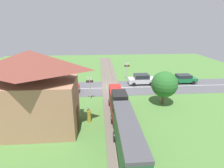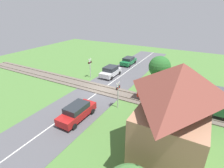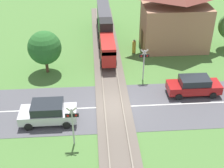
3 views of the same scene
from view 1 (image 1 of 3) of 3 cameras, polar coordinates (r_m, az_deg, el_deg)
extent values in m
plane|color=#4C7A38|center=(26.93, -0.26, -1.29)|extent=(60.00, 60.00, 0.00)
cube|color=#515156|center=(26.92, -0.26, -1.27)|extent=(48.00, 6.40, 0.02)
cube|color=silver|center=(26.92, -0.26, -1.25)|extent=(48.00, 0.12, 0.00)
cube|color=#665B51|center=(26.91, -0.26, -1.17)|extent=(2.80, 48.00, 0.12)
cube|color=slate|center=(26.92, 1.26, -0.89)|extent=(0.10, 48.00, 0.12)
cube|color=slate|center=(26.83, -1.80, -0.97)|extent=(0.10, 48.00, 0.12)
cube|color=red|center=(18.63, 1.62, -5.77)|extent=(1.35, 6.06, 1.90)
cube|color=black|center=(18.41, 1.64, -4.29)|extent=(1.37, 6.06, 0.36)
cube|color=black|center=(16.19, 2.43, -4.34)|extent=(1.35, 1.94, 0.90)
cylinder|color=black|center=(20.85, 3.02, -5.82)|extent=(0.14, 0.76, 0.76)
cylinder|color=black|center=(20.73, -0.95, -5.96)|extent=(0.14, 0.76, 0.76)
cylinder|color=black|center=(17.45, 4.67, -11.19)|extent=(0.14, 0.76, 0.76)
cylinder|color=black|center=(17.30, -0.14, -11.41)|extent=(0.14, 0.76, 0.76)
cube|color=#235B33|center=(12.60, 5.09, -18.05)|extent=(1.35, 6.97, 2.40)
cube|color=#47474C|center=(11.85, 5.28, -12.96)|extent=(1.41, 6.97, 0.24)
cylinder|color=black|center=(15.19, 6.33, -16.40)|extent=(0.14, 0.76, 0.76)
cylinder|color=black|center=(15.01, 0.68, -16.74)|extent=(0.14, 0.76, 0.76)
cube|color=silver|center=(28.83, 9.52, 1.21)|extent=(4.24, 1.88, 0.71)
cube|color=#23282D|center=(28.63, 9.59, 2.50)|extent=(2.33, 1.73, 0.65)
cylinder|color=black|center=(27.77, 7.17, -0.14)|extent=(0.60, 0.18, 0.60)
cylinder|color=black|center=(29.52, 6.46, 1.07)|extent=(0.60, 0.18, 0.60)
cylinder|color=black|center=(28.45, 12.62, 0.01)|extent=(0.60, 0.18, 0.60)
cylinder|color=black|center=(30.16, 11.61, 1.18)|extent=(0.60, 0.18, 0.60)
cube|color=#A81919|center=(25.80, -15.64, -1.40)|extent=(4.49, 1.68, 0.73)
cube|color=#23282D|center=(25.58, -15.77, -0.03)|extent=(2.47, 1.54, 0.57)
cylinder|color=black|center=(26.45, -12.14, -1.43)|extent=(0.60, 0.18, 0.60)
cylinder|color=black|center=(24.90, -12.61, -2.79)|extent=(0.60, 0.18, 0.60)
cylinder|color=black|center=(27.01, -18.28, -1.56)|extent=(0.60, 0.18, 0.60)
cylinder|color=black|center=(25.50, -19.12, -2.89)|extent=(0.60, 0.18, 0.60)
cube|color=#197038|center=(31.28, 22.19, 1.40)|extent=(4.18, 1.76, 0.65)
cube|color=#23282D|center=(31.12, 22.32, 2.41)|extent=(2.30, 1.62, 0.50)
cylinder|color=black|center=(30.04, 20.51, 0.26)|extent=(0.60, 0.18, 0.60)
cylinder|color=black|center=(31.56, 19.22, 1.29)|extent=(0.60, 0.18, 0.60)
cylinder|color=black|center=(31.27, 25.03, 0.37)|extent=(0.60, 0.18, 0.60)
cylinder|color=black|center=(32.73, 23.59, 1.37)|extent=(0.60, 0.18, 0.60)
cylinder|color=#B7B7B7|center=(30.63, 4.85, 4.16)|extent=(0.12, 0.12, 3.02)
cube|color=black|center=(30.39, 4.91, 5.92)|extent=(0.90, 0.08, 0.28)
sphere|color=red|center=(30.44, 5.41, 5.92)|extent=(0.18, 0.18, 0.18)
sphere|color=red|center=(30.35, 4.40, 5.92)|extent=(0.18, 0.18, 0.18)
cube|color=silver|center=(30.33, 4.92, 6.46)|extent=(0.72, 0.04, 0.72)
cube|color=silver|center=(30.33, 4.92, 6.46)|extent=(0.72, 0.04, 0.72)
cylinder|color=#B7B7B7|center=(22.59, -7.21, -1.47)|extent=(0.12, 0.12, 3.02)
cube|color=black|center=(22.27, -7.31, 0.86)|extent=(0.90, 0.08, 0.28)
sphere|color=red|center=(22.29, -8.01, 0.84)|extent=(0.18, 0.18, 0.18)
sphere|color=red|center=(22.26, -6.62, 0.88)|extent=(0.18, 0.18, 0.18)
cube|color=silver|center=(22.18, -7.34, 1.58)|extent=(0.72, 0.04, 0.72)
cube|color=silver|center=(22.18, -7.34, 1.58)|extent=(0.72, 0.04, 0.72)
cube|color=#AD7A5B|center=(17.11, -23.14, -6.84)|extent=(6.93, 4.16, 4.74)
pyramid|color=brown|center=(15.85, -25.09, 6.82)|extent=(7.49, 4.49, 1.78)
cube|color=#472D1E|center=(16.92, -11.10, -10.88)|extent=(0.06, 1.10, 2.10)
cylinder|color=gold|center=(17.88, -7.51, -10.41)|extent=(0.38, 0.38, 1.29)
sphere|color=#936B4C|center=(17.52, -7.62, -8.24)|extent=(0.24, 0.24, 0.24)
cylinder|color=brown|center=(22.35, 16.26, -4.82)|extent=(0.28, 0.28, 1.25)
sphere|color=#286628|center=(21.65, 16.74, -0.10)|extent=(3.11, 3.11, 3.11)
camera|label=2|loc=(21.23, -57.48, 13.68)|focal=28.00mm
camera|label=3|loc=(45.89, -0.18, 26.32)|focal=50.00mm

